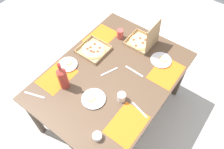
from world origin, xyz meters
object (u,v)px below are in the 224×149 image
(pizza_box_edge_far, at_px, (93,50))
(cup_dark, at_px, (120,34))
(condiment_bowl, at_px, (97,136))
(plate_far_left, at_px, (93,99))
(plate_near_left, at_px, (68,64))
(cup_spare, at_px, (122,97))
(plate_near_right, at_px, (161,60))
(soda_bottle, at_px, (63,78))
(pizza_box_corner_left, at_px, (143,41))

(pizza_box_edge_far, relative_size, cup_dark, 2.73)
(condiment_bowl, bearing_deg, plate_far_left, -135.16)
(plate_far_left, xyz_separation_m, plate_near_left, (-0.16, -0.47, -0.00))
(plate_near_left, height_order, cup_spare, cup_spare)
(pizza_box_edge_far, xyz_separation_m, plate_near_right, (-0.31, 0.65, -0.00))
(condiment_bowl, bearing_deg, soda_bottle, -110.46)
(plate_far_left, relative_size, cup_dark, 2.06)
(cup_dark, height_order, condiment_bowl, cup_dark)
(pizza_box_corner_left, relative_size, plate_near_left, 1.59)
(soda_bottle, height_order, cup_dark, soda_bottle)
(plate_far_left, distance_m, soda_bottle, 0.34)
(plate_near_left, relative_size, plate_near_right, 0.92)
(plate_near_right, bearing_deg, pizza_box_edge_far, -64.54)
(plate_near_left, xyz_separation_m, soda_bottle, (0.20, 0.15, 0.12))
(pizza_box_corner_left, relative_size, cup_dark, 2.93)
(pizza_box_corner_left, distance_m, plate_far_left, 0.87)
(cup_spare, bearing_deg, condiment_bowl, 6.82)
(pizza_box_corner_left, bearing_deg, condiment_bowl, 13.37)
(cup_dark, xyz_separation_m, condiment_bowl, (1.06, 0.53, -0.03))
(soda_bottle, bearing_deg, pizza_box_corner_left, 161.77)
(cup_dark, bearing_deg, plate_near_right, 87.54)
(pizza_box_edge_far, distance_m, condiment_bowl, 0.97)
(plate_far_left, bearing_deg, cup_spare, 126.29)
(condiment_bowl, bearing_deg, plate_near_left, -119.81)
(plate_near_left, xyz_separation_m, condiment_bowl, (0.41, 0.72, 0.01))
(pizza_box_edge_far, bearing_deg, plate_near_left, -15.05)
(soda_bottle, relative_size, cup_dark, 2.99)
(plate_far_left, distance_m, cup_dark, 0.85)
(plate_far_left, xyz_separation_m, condiment_bowl, (0.26, 0.26, 0.01))
(plate_far_left, relative_size, plate_near_left, 1.12)
(condiment_bowl, bearing_deg, cup_spare, -173.18)
(cup_dark, bearing_deg, plate_near_left, -16.81)
(soda_bottle, xyz_separation_m, condiment_bowl, (0.21, 0.57, -0.11))
(pizza_box_corner_left, xyz_separation_m, plate_near_left, (0.71, -0.45, -0.04))
(pizza_box_edge_far, height_order, plate_near_right, pizza_box_edge_far)
(cup_spare, bearing_deg, plate_far_left, -53.71)
(plate_near_left, bearing_deg, cup_dark, 163.19)
(plate_near_right, bearing_deg, condiment_bowl, -0.80)
(pizza_box_corner_left, xyz_separation_m, cup_spare, (0.72, 0.22, -0.01))
(plate_near_right, bearing_deg, plate_far_left, -19.25)
(plate_near_right, bearing_deg, cup_spare, -5.82)
(plate_near_right, relative_size, condiment_bowl, 2.70)
(cup_spare, relative_size, condiment_bowl, 1.06)
(plate_far_left, xyz_separation_m, cup_dark, (-0.80, -0.27, 0.04))
(soda_bottle, bearing_deg, plate_near_right, 144.63)
(plate_near_left, height_order, cup_dark, cup_dark)
(pizza_box_edge_far, xyz_separation_m, pizza_box_corner_left, (-0.40, 0.37, 0.04))
(pizza_box_edge_far, relative_size, cup_spare, 3.46)
(pizza_box_corner_left, xyz_separation_m, cup_dark, (0.07, -0.26, 0.01))
(soda_bottle, distance_m, condiment_bowl, 0.62)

